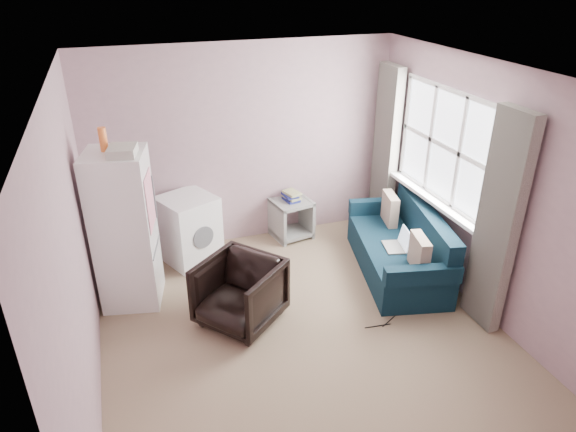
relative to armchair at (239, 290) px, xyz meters
name	(u,v)px	position (x,y,z in m)	size (l,w,h in m)	color
room	(306,219)	(0.55, -0.38, 0.88)	(3.84, 4.24, 2.54)	#8F785E
armchair	(239,290)	(0.00, 0.00, 0.00)	(0.73, 0.68, 0.75)	black
fridge	(125,229)	(-0.99, 0.75, 0.47)	(0.69, 0.68, 1.90)	white
washing_machine	(189,228)	(-0.27, 1.37, 0.06)	(0.77, 0.77, 0.83)	white
side_table	(291,215)	(1.08, 1.54, -0.07)	(0.55, 0.55, 0.64)	gray
sofa	(402,250)	(2.01, 0.31, -0.09)	(1.16, 1.88, 0.78)	#0B2433
window_dressing	(433,181)	(2.32, 0.31, 0.73)	(0.17, 2.62, 2.18)	white
floor_cables	(384,323)	(1.36, -0.52, -0.37)	(0.42, 0.14, 0.01)	black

